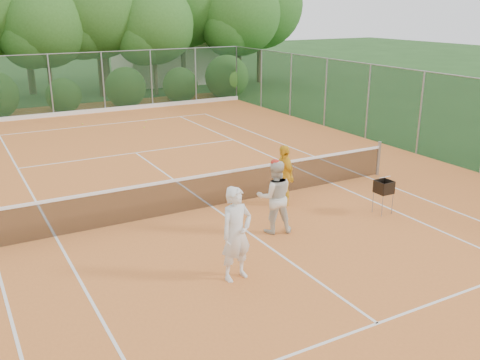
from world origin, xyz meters
name	(u,v)px	position (x,y,z in m)	size (l,w,h in m)	color
ground	(212,208)	(0.00, 0.00, 0.00)	(120.00, 120.00, 0.00)	#1C4017
clay_court	(212,207)	(0.00, 0.00, 0.01)	(18.00, 36.00, 0.02)	orange
club_building	(176,60)	(9.00, 24.00, 1.50)	(8.00, 5.00, 3.00)	beige
tennis_net	(212,189)	(0.00, 0.00, 0.53)	(11.97, 0.10, 1.10)	gray
player_white	(236,234)	(-1.34, -3.80, 0.98)	(0.70, 0.46, 1.92)	silver
player_center_grp	(275,197)	(0.57, -2.21, 0.92)	(1.04, 0.92, 1.81)	beige
player_yellow	(284,175)	(1.79, -0.76, 0.86)	(0.98, 0.41, 1.67)	yellow
ball_hopper	(384,188)	(3.70, -2.58, 0.73)	(0.39, 0.39, 0.89)	gray
stray_ball_a	(82,124)	(-0.53, 12.36, 0.05)	(0.07, 0.07, 0.07)	#BFCF30
stray_ball_b	(144,127)	(1.70, 10.27, 0.05)	(0.07, 0.07, 0.07)	yellow
stray_ball_c	(146,121)	(2.21, 11.46, 0.05)	(0.07, 0.07, 0.07)	gold
court_markings	(212,207)	(0.00, 0.00, 0.02)	(11.03, 23.83, 0.01)	white
fence_back	(78,84)	(0.00, 15.00, 1.52)	(18.07, 0.07, 3.00)	#19381E
tropical_treeline	(76,7)	(1.43, 20.22, 5.11)	(32.10, 8.49, 15.03)	brown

